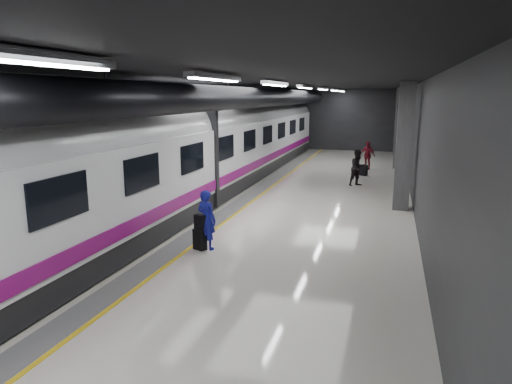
% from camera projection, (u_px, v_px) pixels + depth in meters
% --- Properties ---
extents(ground, '(40.00, 40.00, 0.00)m').
position_uv_depth(ground, '(265.00, 213.00, 15.94)').
color(ground, beige).
rests_on(ground, ground).
extents(platform_hall, '(10.02, 40.02, 4.51)m').
position_uv_depth(platform_hall, '(265.00, 110.00, 16.18)').
color(platform_hall, black).
rests_on(platform_hall, ground).
extents(train, '(3.05, 38.00, 4.05)m').
position_uv_depth(train, '(178.00, 151.00, 16.41)').
color(train, black).
rests_on(train, ground).
extents(traveler_main, '(0.68, 0.56, 1.61)m').
position_uv_depth(traveler_main, '(207.00, 220.00, 12.09)').
color(traveler_main, '#1723B1').
rests_on(traveler_main, ground).
extents(suitcase_main, '(0.40, 0.33, 0.56)m').
position_uv_depth(suitcase_main, '(200.00, 239.00, 12.14)').
color(suitcase_main, black).
rests_on(suitcase_main, ground).
extents(shoulder_bag, '(0.34, 0.25, 0.40)m').
position_uv_depth(shoulder_bag, '(200.00, 222.00, 12.04)').
color(shoulder_bag, black).
rests_on(shoulder_bag, suitcase_main).
extents(traveler_far_a, '(1.03, 1.00, 1.67)m').
position_uv_depth(traveler_far_a, '(358.00, 168.00, 20.66)').
color(traveler_far_a, black).
rests_on(traveler_far_a, ground).
extents(traveler_far_b, '(0.99, 0.76, 1.57)m').
position_uv_depth(traveler_far_b, '(367.00, 155.00, 25.40)').
color(traveler_far_b, maroon).
rests_on(traveler_far_b, ground).
extents(suitcase_far, '(0.44, 0.37, 0.55)m').
position_uv_depth(suitcase_far, '(363.00, 170.00, 23.49)').
color(suitcase_far, black).
rests_on(suitcase_far, ground).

